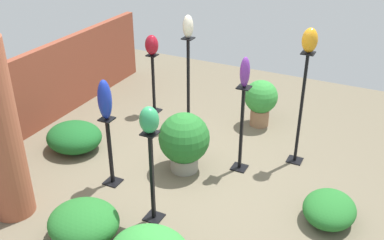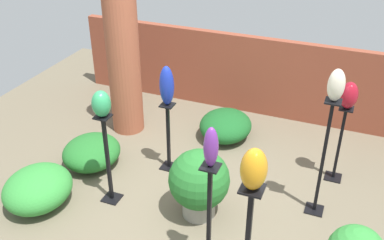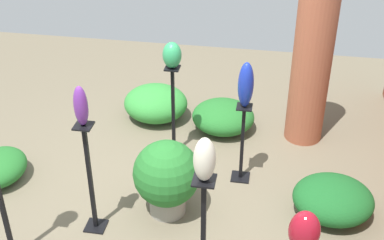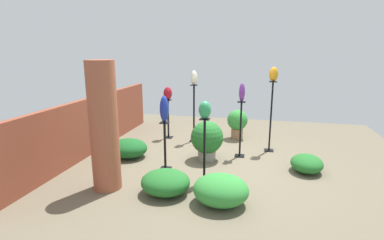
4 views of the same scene
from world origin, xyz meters
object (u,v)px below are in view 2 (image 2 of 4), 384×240
object	(u,v)px
brick_pillar	(124,63)
pedestal_ruby	(339,148)
potted_plant_mid_right	(199,182)
art_vase_cobalt	(167,86)
art_vase_ivory	(336,85)
pedestal_jade	(108,163)
art_vase_violet	(211,147)
pedestal_cobalt	(168,140)
art_vase_jade	(101,104)
pedestal_ivory	(322,163)
art_vase_ruby	(349,95)
pedestal_violet	(209,223)
art_vase_amber	(254,169)

from	to	relation	value
brick_pillar	pedestal_ruby	world-z (taller)	brick_pillar
potted_plant_mid_right	art_vase_cobalt	bearing A→B (deg)	134.73
art_vase_ivory	potted_plant_mid_right	xyz separation A→B (m)	(-1.19, -0.54, -1.12)
pedestal_jade	art_vase_violet	size ratio (longest dim) A/B	2.90
pedestal_cobalt	art_vase_jade	world-z (taller)	art_vase_jade
art_vase_cobalt	art_vase_violet	bearing A→B (deg)	-52.43
pedestal_jade	art_vase_cobalt	distance (m)	1.11
pedestal_cobalt	art_vase_jade	distance (m)	1.23
pedestal_ivory	art_vase_ruby	bearing A→B (deg)	79.84
pedestal_cobalt	art_vase_cobalt	bearing A→B (deg)	-45.00
pedestal_violet	art_vase_amber	bearing A→B (deg)	-50.48
brick_pillar	art_vase_cobalt	world-z (taller)	brick_pillar
art_vase_violet	potted_plant_mid_right	world-z (taller)	art_vase_violet
art_vase_ruby	pedestal_cobalt	bearing A→B (deg)	-164.23
pedestal_ivory	art_vase_violet	bearing A→B (deg)	-125.37
art_vase_violet	pedestal_cobalt	bearing A→B (deg)	127.57
art_vase_ivory	art_vase_violet	xyz separation A→B (m)	(-0.84, -1.19, -0.19)
art_vase_cobalt	art_vase_violet	size ratio (longest dim) A/B	1.29
art_vase_amber	art_vase_cobalt	bearing A→B (deg)	128.20
brick_pillar	art_vase_jade	distance (m)	1.63
potted_plant_mid_right	art_vase_ruby	bearing A→B (deg)	43.28
art_vase_amber	potted_plant_mid_right	xyz separation A→B (m)	(-0.86, 1.26, -1.26)
art_vase_cobalt	art_vase_violet	distance (m)	1.68
pedestal_ivory	art_vase_cobalt	size ratio (longest dim) A/B	2.83
pedestal_violet	art_vase_cobalt	bearing A→B (deg)	127.57
pedestal_ruby	art_vase_ruby	bearing A→B (deg)	-135.00
art_vase_ruby	art_vase_cobalt	xyz separation A→B (m)	(-1.99, -0.56, 0.01)
potted_plant_mid_right	pedestal_ivory	bearing A→B (deg)	24.41
pedestal_cobalt	pedestal_jade	bearing A→B (deg)	-113.78
art_vase_jade	pedestal_cobalt	bearing A→B (deg)	66.22
pedestal_ruby	art_vase_jade	world-z (taller)	art_vase_jade
pedestal_jade	potted_plant_mid_right	size ratio (longest dim) A/B	1.37
pedestal_ruby	art_vase_jade	bearing A→B (deg)	-149.53
pedestal_jade	art_vase_jade	world-z (taller)	art_vase_jade
pedestal_cobalt	art_vase_violet	xyz separation A→B (m)	(1.02, -1.32, 0.96)
pedestal_jade	art_vase_violet	bearing A→B (deg)	-20.05
pedestal_ivory	art_vase_jade	bearing A→B (deg)	-162.92
art_vase_ivory	art_vase_violet	size ratio (longest dim) A/B	0.88
pedestal_cobalt	brick_pillar	bearing A→B (deg)	144.80
art_vase_violet	pedestal_jade	bearing A→B (deg)	159.95
pedestal_ruby	art_vase_cobalt	size ratio (longest dim) A/B	2.01
pedestal_jade	art_vase_amber	size ratio (longest dim) A/B	3.63
pedestal_cobalt	art_vase_ruby	world-z (taller)	art_vase_ruby
art_vase_ruby	pedestal_ivory	bearing A→B (deg)	-100.16
art_vase_amber	art_vase_violet	bearing A→B (deg)	129.52
art_vase_ivory	art_vase_ruby	bearing A→B (deg)	79.84
pedestal_jade	pedestal_ivory	distance (m)	2.33
pedestal_violet	art_vase_ruby	bearing A→B (deg)	62.83
pedestal_cobalt	art_vase_violet	distance (m)	1.93
pedestal_ivory	art_vase_violet	size ratio (longest dim) A/B	3.64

